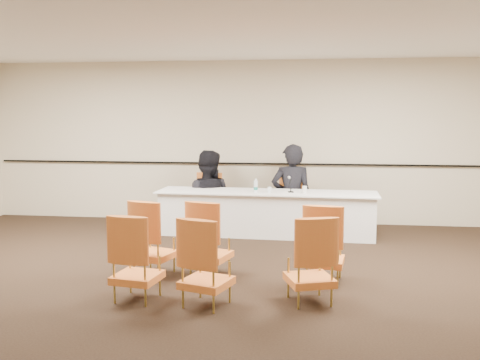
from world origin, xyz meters
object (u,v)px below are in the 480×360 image
panelist_second_chair (207,200)px  aud_chair_back_right (310,259)px  aud_chair_back_mid (206,261)px  drinking_glass (269,190)px  panelist_second (207,204)px  microphone (291,185)px  aud_chair_front_mid (210,238)px  aud_chair_back_left (137,257)px  aud_chair_front_right (324,242)px  aud_chair_front_left (154,237)px  coffee_cup (305,190)px  panelist_main_chair (292,202)px  panel_table (266,213)px  panelist_main (292,200)px  water_bottle (256,185)px

panelist_second_chair → aud_chair_back_right: 4.22m
aud_chair_back_mid → drinking_glass: bearing=101.2°
panelist_second → microphone: size_ratio=7.39×
aud_chair_front_mid → aud_chair_back_left: 1.16m
drinking_glass → aud_chair_front_mid: size_ratio=0.11×
aud_chair_front_right → aud_chair_front_left: bearing=-172.9°
aud_chair_front_left → aud_chair_front_right: same height
aud_chair_back_right → aud_chair_front_mid: bearing=126.7°
coffee_cup → aud_chair_front_right: (0.27, -2.32, -0.31)m
panelist_main_chair → drinking_glass: panelist_main_chair is taller
panel_table → panelist_second_chair: bearing=154.4°
microphone → aud_chair_back_mid: bearing=-116.4°
panel_table → panelist_second: 1.27m
drinking_glass → aud_chair_back_right: aud_chair_back_right is taller
panelist_main → aud_chair_back_right: bearing=89.9°
water_bottle → aud_chair_front_left: bearing=-113.9°
panel_table → panelist_second_chair: panelist_second_chair is taller
water_bottle → drinking_glass: size_ratio=2.23×
aud_chair_front_right → panelist_main_chair: bearing=106.9°
panelist_main → aud_chair_front_mid: panelist_main is taller
coffee_cup → aud_chair_front_left: bearing=-128.5°
water_bottle → drinking_glass: (0.23, -0.05, -0.06)m
drinking_glass → aud_chair_back_left: bearing=-110.0°
panelist_main_chair → aud_chair_front_left: same height
microphone → aud_chair_front_right: size_ratio=0.28×
panel_table → aud_chair_back_mid: aud_chair_back_mid is taller
panel_table → aud_chair_front_left: 2.71m
aud_chair_back_left → aud_chair_back_right: 1.85m
panelist_second → water_bottle: panelist_second is taller
panelist_main_chair → aud_chair_back_right: 3.75m
aud_chair_front_mid → aud_chair_back_left: same height
panelist_second → panelist_second_chair: 0.08m
panelist_main_chair → drinking_glass: (-0.34, -0.67, 0.31)m
panelist_main_chair → aud_chair_back_right: same height
microphone → water_bottle: bearing=168.4°
panelist_main → aud_chair_back_right: panelist_main is taller
panelist_second_chair → drinking_glass: panelist_second_chair is taller
water_bottle → aud_chair_front_mid: size_ratio=0.23×
water_bottle → aud_chair_back_mid: 3.38m
panel_table → panelist_main: size_ratio=1.86×
water_bottle → aud_chair_front_mid: 2.34m
panelist_main → aud_chair_back_left: size_ratio=2.07×
drinking_glass → aud_chair_front_right: (0.84, -2.30, -0.31)m
panelist_main → panelist_second: (-1.52, 0.05, -0.12)m
water_bottle → aud_chair_back_left: size_ratio=0.23×
drinking_glass → aud_chair_front_mid: bearing=-104.2°
microphone → drinking_glass: size_ratio=2.63×
coffee_cup → aud_chair_front_right: 2.36m
aud_chair_front_left → aud_chair_back_right: (1.94, -0.78, 0.00)m
panelist_main → aud_chair_front_right: 3.01m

